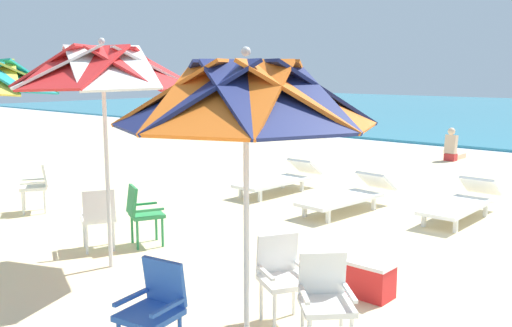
{
  "coord_description": "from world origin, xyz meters",
  "views": [
    {
      "loc": [
        2.38,
        -6.37,
        2.42
      ],
      "look_at": [
        -3.4,
        0.15,
        1.0
      ],
      "focal_mm": 39.33,
      "sensor_mm": 36.0,
      "label": 1
    }
  ],
  "objects_px": {
    "beach_umbrella_1": "(103,70)",
    "plastic_chair_4": "(142,211)",
    "beach_umbrella_0": "(246,96)",
    "plastic_chair_3": "(98,215)",
    "sun_lounger_2": "(348,196)",
    "cooler_box": "(370,279)",
    "plastic_chair_1": "(325,296)",
    "plastic_chair_2": "(155,306)",
    "sun_lounger_3": "(279,179)",
    "beachgoer_seated": "(453,150)",
    "plastic_chair_0": "(282,273)",
    "sun_lounger_1": "(461,203)",
    "plastic_chair_5": "(38,184)"
  },
  "relations": [
    {
      "from": "plastic_chair_0",
      "to": "cooler_box",
      "type": "bearing_deg",
      "value": 73.62
    },
    {
      "from": "sun_lounger_3",
      "to": "beachgoer_seated",
      "type": "distance_m",
      "value": 6.61
    },
    {
      "from": "plastic_chair_3",
      "to": "sun_lounger_3",
      "type": "distance_m",
      "value": 4.56
    },
    {
      "from": "plastic_chair_2",
      "to": "cooler_box",
      "type": "bearing_deg",
      "value": 75.08
    },
    {
      "from": "beach_umbrella_0",
      "to": "plastic_chair_1",
      "type": "xyz_separation_m",
      "value": [
        0.54,
        0.42,
        -1.73
      ]
    },
    {
      "from": "plastic_chair_2",
      "to": "beachgoer_seated",
      "type": "distance_m",
      "value": 12.72
    },
    {
      "from": "plastic_chair_1",
      "to": "sun_lounger_1",
      "type": "bearing_deg",
      "value": 99.33
    },
    {
      "from": "plastic_chair_1",
      "to": "sun_lounger_3",
      "type": "xyz_separation_m",
      "value": [
        -4.44,
        4.8,
        -0.22
      ]
    },
    {
      "from": "plastic_chair_2",
      "to": "sun_lounger_1",
      "type": "xyz_separation_m",
      "value": [
        0.1,
        6.31,
        -0.22
      ]
    },
    {
      "from": "cooler_box",
      "to": "beachgoer_seated",
      "type": "distance_m",
      "value": 10.54
    },
    {
      "from": "plastic_chair_2",
      "to": "plastic_chair_3",
      "type": "bearing_deg",
      "value": 155.07
    },
    {
      "from": "beachgoer_seated",
      "to": "sun_lounger_1",
      "type": "bearing_deg",
      "value": -66.47
    },
    {
      "from": "beach_umbrella_0",
      "to": "sun_lounger_3",
      "type": "distance_m",
      "value": 6.8
    },
    {
      "from": "plastic_chair_0",
      "to": "cooler_box",
      "type": "relative_size",
      "value": 1.73
    },
    {
      "from": "plastic_chair_5",
      "to": "sun_lounger_1",
      "type": "relative_size",
      "value": 0.4
    },
    {
      "from": "plastic_chair_5",
      "to": "cooler_box",
      "type": "bearing_deg",
      "value": 4.73
    },
    {
      "from": "sun_lounger_1",
      "to": "beachgoer_seated",
      "type": "bearing_deg",
      "value": 113.53
    },
    {
      "from": "plastic_chair_2",
      "to": "sun_lounger_2",
      "type": "relative_size",
      "value": 0.4
    },
    {
      "from": "plastic_chair_5",
      "to": "beachgoer_seated",
      "type": "bearing_deg",
      "value": 73.77
    },
    {
      "from": "sun_lounger_1",
      "to": "plastic_chair_5",
      "type": "bearing_deg",
      "value": -142.46
    },
    {
      "from": "plastic_chair_3",
      "to": "sun_lounger_2",
      "type": "height_order",
      "value": "plastic_chair_3"
    },
    {
      "from": "plastic_chair_0",
      "to": "plastic_chair_1",
      "type": "xyz_separation_m",
      "value": [
        0.64,
        -0.2,
        0.0
      ]
    },
    {
      "from": "sun_lounger_2",
      "to": "sun_lounger_3",
      "type": "distance_m",
      "value": 1.93
    },
    {
      "from": "plastic_chair_4",
      "to": "beachgoer_seated",
      "type": "relative_size",
      "value": 0.94
    },
    {
      "from": "plastic_chair_0",
      "to": "sun_lounger_3",
      "type": "height_order",
      "value": "plastic_chair_0"
    },
    {
      "from": "plastic_chair_3",
      "to": "plastic_chair_5",
      "type": "relative_size",
      "value": 1.0
    },
    {
      "from": "sun_lounger_2",
      "to": "plastic_chair_1",
      "type": "bearing_deg",
      "value": -59.88
    },
    {
      "from": "plastic_chair_4",
      "to": "cooler_box",
      "type": "height_order",
      "value": "plastic_chair_4"
    },
    {
      "from": "plastic_chair_1",
      "to": "beachgoer_seated",
      "type": "distance_m",
      "value": 11.88
    },
    {
      "from": "sun_lounger_2",
      "to": "cooler_box",
      "type": "relative_size",
      "value": 4.38
    },
    {
      "from": "beach_umbrella_1",
      "to": "plastic_chair_4",
      "type": "height_order",
      "value": "beach_umbrella_1"
    },
    {
      "from": "beach_umbrella_1",
      "to": "plastic_chair_3",
      "type": "bearing_deg",
      "value": 157.88
    },
    {
      "from": "sun_lounger_2",
      "to": "beach_umbrella_0",
      "type": "bearing_deg",
      "value": -67.35
    },
    {
      "from": "plastic_chair_5",
      "to": "beach_umbrella_1",
      "type": "bearing_deg",
      "value": -13.32
    },
    {
      "from": "plastic_chair_2",
      "to": "plastic_chair_4",
      "type": "bearing_deg",
      "value": 144.78
    },
    {
      "from": "sun_lounger_2",
      "to": "plastic_chair_0",
      "type": "bearing_deg",
      "value": -65.52
    },
    {
      "from": "plastic_chair_2",
      "to": "beach_umbrella_1",
      "type": "xyz_separation_m",
      "value": [
        -2.29,
        1.1,
        1.95
      ]
    },
    {
      "from": "sun_lounger_3",
      "to": "sun_lounger_2",
      "type": "bearing_deg",
      "value": -12.02
    },
    {
      "from": "beach_umbrella_1",
      "to": "beachgoer_seated",
      "type": "height_order",
      "value": "beach_umbrella_1"
    },
    {
      "from": "plastic_chair_2",
      "to": "plastic_chair_5",
      "type": "xyz_separation_m",
      "value": [
        -5.64,
        1.9,
        0.0
      ]
    },
    {
      "from": "sun_lounger_1",
      "to": "sun_lounger_2",
      "type": "distance_m",
      "value": 1.88
    },
    {
      "from": "plastic_chair_2",
      "to": "plastic_chair_0",
      "type": "bearing_deg",
      "value": 76.34
    },
    {
      "from": "beach_umbrella_0",
      "to": "plastic_chair_3",
      "type": "relative_size",
      "value": 3.04
    },
    {
      "from": "plastic_chair_1",
      "to": "plastic_chair_2",
      "type": "xyz_separation_m",
      "value": [
        -0.96,
        -1.1,
        0.0
      ]
    },
    {
      "from": "plastic_chair_4",
      "to": "sun_lounger_3",
      "type": "relative_size",
      "value": 0.4
    },
    {
      "from": "beach_umbrella_1",
      "to": "sun_lounger_3",
      "type": "relative_size",
      "value": 1.31
    },
    {
      "from": "plastic_chair_0",
      "to": "plastic_chair_3",
      "type": "relative_size",
      "value": 1.0
    },
    {
      "from": "plastic_chair_3",
      "to": "sun_lounger_3",
      "type": "xyz_separation_m",
      "value": [
        -0.52,
        4.53,
        -0.22
      ]
    },
    {
      "from": "cooler_box",
      "to": "beachgoer_seated",
      "type": "relative_size",
      "value": 0.54
    },
    {
      "from": "plastic_chair_5",
      "to": "sun_lounger_3",
      "type": "distance_m",
      "value": 4.56
    }
  ]
}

